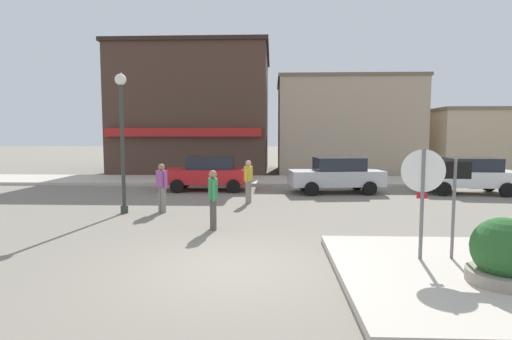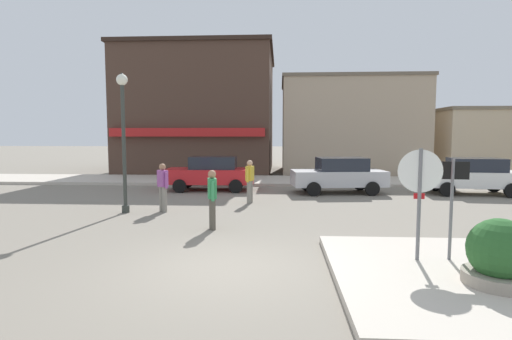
# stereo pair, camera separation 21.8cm
# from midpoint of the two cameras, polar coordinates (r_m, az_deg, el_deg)

# --- Properties ---
(ground_plane) EXTENTS (160.00, 160.00, 0.00)m
(ground_plane) POSITION_cam_midpoint_polar(r_m,az_deg,el_deg) (7.89, -3.27, -13.86)
(ground_plane) COLOR gray
(kerb_far) EXTENTS (80.00, 4.00, 0.15)m
(kerb_far) POSITION_cam_midpoint_polar(r_m,az_deg,el_deg) (21.69, 1.08, -1.51)
(kerb_far) COLOR beige
(kerb_far) RESTS_ON ground
(stop_sign) EXTENTS (0.82, 0.12, 2.30)m
(stop_sign) POSITION_cam_midpoint_polar(r_m,az_deg,el_deg) (8.25, 23.03, -2.59)
(stop_sign) COLOR slate
(stop_sign) RESTS_ON ground
(one_way_sign) EXTENTS (0.60, 0.08, 2.10)m
(one_way_sign) POSITION_cam_midpoint_polar(r_m,az_deg,el_deg) (8.56, 26.82, -3.72)
(one_way_sign) COLOR slate
(one_way_sign) RESTS_ON ground
(planter) EXTENTS (1.10, 1.10, 1.23)m
(planter) POSITION_cam_midpoint_polar(r_m,az_deg,el_deg) (7.69, 32.14, -10.77)
(planter) COLOR gray
(planter) RESTS_ON ground
(lamp_post) EXTENTS (0.36, 0.36, 4.54)m
(lamp_post) POSITION_cam_midpoint_polar(r_m,az_deg,el_deg) (13.61, -18.01, 6.51)
(lamp_post) COLOR #333833
(lamp_post) RESTS_ON ground
(parked_car_nearest) EXTENTS (4.05, 1.97, 1.56)m
(parked_car_nearest) POSITION_cam_midpoint_polar(r_m,az_deg,el_deg) (18.45, -6.10, -0.39)
(parked_car_nearest) COLOR red
(parked_car_nearest) RESTS_ON ground
(parked_car_second) EXTENTS (4.16, 2.21, 1.56)m
(parked_car_second) POSITION_cam_midpoint_polar(r_m,az_deg,el_deg) (17.86, 12.11, -0.66)
(parked_car_second) COLOR #B7B7BC
(parked_car_second) RESTS_ON ground
(parked_car_third) EXTENTS (4.14, 2.15, 1.56)m
(parked_car_third) POSITION_cam_midpoint_polar(r_m,az_deg,el_deg) (19.54, 28.85, -0.69)
(parked_car_third) COLOR white
(parked_car_third) RESTS_ON ground
(pedestrian_crossing_near) EXTENTS (0.30, 0.56, 1.61)m
(pedestrian_crossing_near) POSITION_cam_midpoint_polar(r_m,az_deg,el_deg) (10.82, -5.70, -3.94)
(pedestrian_crossing_near) COLOR #4C473D
(pedestrian_crossing_near) RESTS_ON ground
(pedestrian_crossing_far) EXTENTS (0.46, 0.44, 1.61)m
(pedestrian_crossing_far) POSITION_cam_midpoint_polar(r_m,az_deg,el_deg) (13.52, -12.72, -2.24)
(pedestrian_crossing_far) COLOR gray
(pedestrian_crossing_far) RESTS_ON ground
(pedestrian_kerb_side) EXTENTS (0.32, 0.55, 1.61)m
(pedestrian_kerb_side) POSITION_cam_midpoint_polar(r_m,az_deg,el_deg) (14.89, -0.47, -1.45)
(pedestrian_kerb_side) COLOR gray
(pedestrian_kerb_side) RESTS_ON ground
(building_corner_shop) EXTENTS (10.04, 9.97, 8.28)m
(building_corner_shop) POSITION_cam_midpoint_polar(r_m,az_deg,el_deg) (28.81, -7.45, 8.18)
(building_corner_shop) COLOR #473328
(building_corner_shop) RESTS_ON ground
(building_storefront_left_near) EXTENTS (9.03, 7.22, 6.22)m
(building_storefront_left_near) POSITION_cam_midpoint_polar(r_m,az_deg,el_deg) (28.00, 13.24, 6.07)
(building_storefront_left_near) COLOR tan
(building_storefront_left_near) RESTS_ON ground
(building_storefront_left_mid) EXTENTS (8.01, 7.47, 4.21)m
(building_storefront_left_mid) POSITION_cam_midpoint_polar(r_m,az_deg,el_deg) (30.96, 30.46, 3.54)
(building_storefront_left_mid) COLOR tan
(building_storefront_left_mid) RESTS_ON ground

